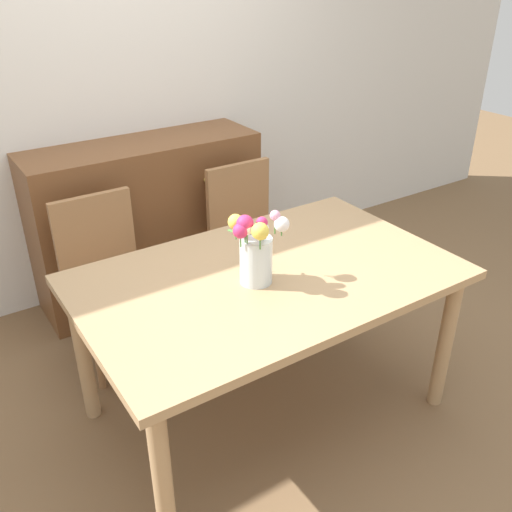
% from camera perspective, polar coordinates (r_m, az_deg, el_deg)
% --- Properties ---
extents(ground_plane, '(12.00, 12.00, 0.00)m').
position_cam_1_polar(ground_plane, '(2.86, 1.05, -15.14)').
color(ground_plane, brown).
extents(back_wall, '(7.00, 0.10, 2.80)m').
position_cam_1_polar(back_wall, '(3.55, -14.25, 18.37)').
color(back_wall, silver).
rests_on(back_wall, ground_plane).
extents(dining_table, '(1.61, 1.01, 0.76)m').
position_cam_1_polar(dining_table, '(2.44, 1.19, -3.54)').
color(dining_table, tan).
rests_on(dining_table, ground_plane).
extents(chair_left, '(0.42, 0.42, 0.90)m').
position_cam_1_polar(chair_left, '(3.02, -15.05, -1.33)').
color(chair_left, '#9E7047').
rests_on(chair_left, ground_plane).
extents(chair_right, '(0.42, 0.42, 0.90)m').
position_cam_1_polar(chair_right, '(3.35, -0.78, 2.76)').
color(chair_right, '#9E7047').
rests_on(chair_right, ground_plane).
extents(dresser, '(1.40, 0.47, 1.00)m').
position_cam_1_polar(dresser, '(3.57, -10.90, 3.58)').
color(dresser, brown).
rests_on(dresser, ground_plane).
extents(flower_vase, '(0.25, 0.24, 0.32)m').
position_cam_1_polar(flower_vase, '(2.25, -0.08, 0.77)').
color(flower_vase, silver).
rests_on(flower_vase, dining_table).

